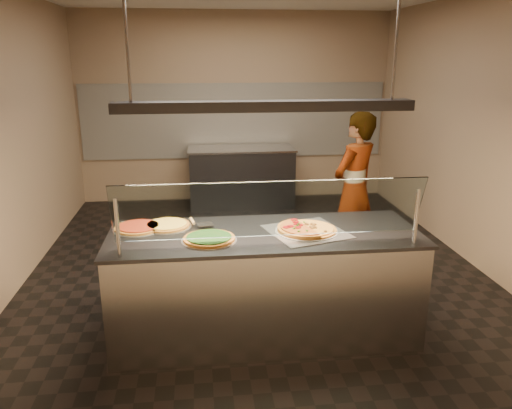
{
  "coord_description": "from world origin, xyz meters",
  "views": [
    {
      "loc": [
        -0.6,
        -5.17,
        2.32
      ],
      "look_at": [
        -0.1,
        -0.86,
        1.02
      ],
      "focal_mm": 35.0,
      "sensor_mm": 36.0,
      "label": 1
    }
  ],
  "objects": [
    {
      "name": "prep_table",
      "position": [
        0.06,
        2.55,
        0.47
      ],
      "size": [
        1.67,
        0.74,
        0.93
      ],
      "color": "#323237",
      "rests_on": "ground"
    },
    {
      "name": "half_pizza_pepperoni",
      "position": [
        0.14,
        -1.38,
        0.96
      ],
      "size": [
        0.37,
        0.53,
        0.05
      ],
      "color": "brown",
      "rests_on": "perforated_tray"
    },
    {
      "name": "wall_back",
      "position": [
        0.0,
        3.01,
        1.5
      ],
      "size": [
        5.0,
        0.02,
        3.0
      ],
      "primitive_type": "cube",
      "color": "#947860",
      "rests_on": "ground"
    },
    {
      "name": "pizza_tomato",
      "position": [
        -1.13,
        -1.14,
        0.94
      ],
      "size": [
        0.42,
        0.42,
        0.03
      ],
      "color": "silver",
      "rests_on": "serving_counter"
    },
    {
      "name": "perforated_tray",
      "position": [
        0.26,
        -1.38,
        0.94
      ],
      "size": [
        0.72,
        0.72,
        0.01
      ],
      "color": "silver",
      "rests_on": "serving_counter"
    },
    {
      "name": "heat_lamp_housing",
      "position": [
        -0.09,
        -1.35,
        1.95
      ],
      "size": [
        2.3,
        0.18,
        0.08
      ],
      "primitive_type": "cube",
      "color": "#323237",
      "rests_on": "ceiling"
    },
    {
      "name": "wall_left",
      "position": [
        -2.51,
        0.0,
        1.5
      ],
      "size": [
        0.02,
        6.0,
        3.0
      ],
      "primitive_type": "cube",
      "color": "#947860",
      "rests_on": "ground"
    },
    {
      "name": "half_pizza_sausage",
      "position": [
        0.37,
        -1.38,
        0.96
      ],
      "size": [
        0.37,
        0.53,
        0.04
      ],
      "color": "brown",
      "rests_on": "perforated_tray"
    },
    {
      "name": "wall_front",
      "position": [
        0.0,
        -3.01,
        1.5
      ],
      "size": [
        5.0,
        0.02,
        3.0
      ],
      "primitive_type": "cube",
      "color": "#947860",
      "rests_on": "ground"
    },
    {
      "name": "lamp_rod_left",
      "position": [
        -1.09,
        -1.35,
        2.5
      ],
      "size": [
        0.02,
        0.02,
        1.01
      ],
      "primitive_type": "cylinder",
      "color": "#B7B7BC",
      "rests_on": "ceiling"
    },
    {
      "name": "pizza_cheese",
      "position": [
        -0.89,
        -1.11,
        0.94
      ],
      "size": [
        0.41,
        0.41,
        0.03
      ],
      "color": "silver",
      "rests_on": "serving_counter"
    },
    {
      "name": "worker",
      "position": [
        1.13,
        0.13,
        0.87
      ],
      "size": [
        0.76,
        0.72,
        1.74
      ],
      "primitive_type": "imported",
      "rotation": [
        0.0,
        0.0,
        3.8
      ],
      "color": "#35333B",
      "rests_on": "ground"
    },
    {
      "name": "serving_counter",
      "position": [
        -0.09,
        -1.35,
        0.47
      ],
      "size": [
        2.55,
        0.94,
        0.93
      ],
      "color": "#B7B7BC",
      "rests_on": "ground"
    },
    {
      "name": "pizza_spinach",
      "position": [
        -0.55,
        -1.49,
        0.95
      ],
      "size": [
        0.44,
        0.44,
        0.03
      ],
      "color": "silver",
      "rests_on": "serving_counter"
    },
    {
      "name": "tile_band",
      "position": [
        0.0,
        2.98,
        1.3
      ],
      "size": [
        4.9,
        0.02,
        1.2
      ],
      "primitive_type": "cube",
      "color": "silver",
      "rests_on": "wall_back"
    },
    {
      "name": "sneeze_guard",
      "position": [
        -0.09,
        -1.7,
        1.23
      ],
      "size": [
        2.31,
        0.18,
        0.54
      ],
      "color": "#B7B7BC",
      "rests_on": "serving_counter"
    },
    {
      "name": "ground",
      "position": [
        0.0,
        0.0,
        -0.01
      ],
      "size": [
        5.0,
        6.0,
        0.02
      ],
      "primitive_type": "cube",
      "color": "black",
      "rests_on": "ground"
    },
    {
      "name": "pizza_spatula",
      "position": [
        -0.63,
        -1.11,
        0.96
      ],
      "size": [
        0.21,
        0.23,
        0.02
      ],
      "color": "#B7B7BC",
      "rests_on": "pizza_spinach"
    },
    {
      "name": "lamp_rod_right",
      "position": [
        0.91,
        -1.35,
        2.5
      ],
      "size": [
        0.02,
        0.02,
        1.01
      ],
      "primitive_type": "cylinder",
      "color": "#B7B7BC",
      "rests_on": "ceiling"
    },
    {
      "name": "wall_right",
      "position": [
        2.51,
        0.0,
        1.5
      ],
      "size": [
        0.02,
        6.0,
        3.0
      ],
      "primitive_type": "cube",
      "color": "#947860",
      "rests_on": "ground"
    }
  ]
}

